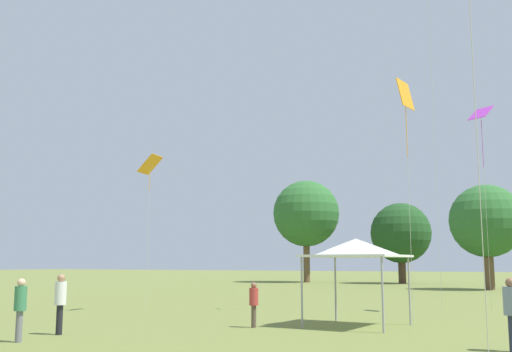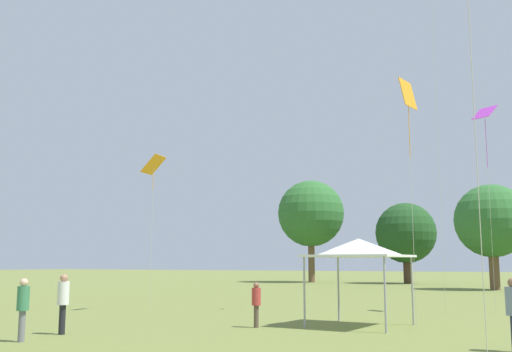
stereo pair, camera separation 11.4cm
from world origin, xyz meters
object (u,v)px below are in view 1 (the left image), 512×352
object	(u,v)px
kite_3	(481,120)
distant_tree_3	(306,214)
person_standing_3	(20,304)
kite_5	(150,167)
distant_tree_0	(401,233)
canopy_tent	(356,248)
person_standing_7	(512,308)
person_standing_4	(254,300)
person_standing_2	(60,298)
distant_tree_1	(486,221)
kite_2	(405,100)

from	to	relation	value
kite_3	distant_tree_3	size ratio (longest dim) A/B	0.80
person_standing_3	kite_5	size ratio (longest dim) A/B	0.25
distant_tree_0	distant_tree_3	bearing A→B (deg)	-175.32
canopy_tent	distant_tree_0	distance (m)	44.96
person_standing_7	distant_tree_0	bearing A→B (deg)	-15.53
person_standing_4	distant_tree_3	world-z (taller)	distant_tree_3
person_standing_4	canopy_tent	distance (m)	4.06
person_standing_2	person_standing_7	bearing A→B (deg)	46.55
person_standing_2	distant_tree_0	distance (m)	50.72
person_standing_7	distant_tree_1	bearing A→B (deg)	-25.29
person_standing_4	distant_tree_3	xyz separation A→B (m)	(-16.14, 45.12, 6.85)
canopy_tent	kite_3	distance (m)	10.18
person_standing_4	canopy_tent	world-z (taller)	canopy_tent
canopy_tent	distant_tree_0	size ratio (longest dim) A/B	0.40
kite_5	canopy_tent	bearing A→B (deg)	116.34
kite_5	distant_tree_0	bearing A→B (deg)	-146.46
kite_5	person_standing_2	bearing A→B (deg)	55.15
canopy_tent	kite_3	bearing A→B (deg)	63.74
distant_tree_3	kite_5	bearing A→B (deg)	-77.97
person_standing_7	distant_tree_0	distance (m)	50.26
person_standing_3	person_standing_7	bearing A→B (deg)	164.60
distant_tree_0	person_standing_4	bearing A→B (deg)	-83.12
kite_2	canopy_tent	bearing A→B (deg)	145.81
person_standing_2	distant_tree_1	size ratio (longest dim) A/B	0.21
person_standing_3	person_standing_7	xyz separation A→B (m)	(12.49, 4.24, 0.02)
canopy_tent	kite_2	xyz separation A→B (m)	(1.93, 0.03, 5.18)
canopy_tent	distant_tree_3	xyz separation A→B (m)	(-19.21, 43.18, 5.06)
distant_tree_3	person_standing_4	bearing A→B (deg)	-70.32
distant_tree_1	canopy_tent	bearing A→B (deg)	-92.20
kite_5	distant_tree_1	xyz separation A→B (m)	(11.63, 30.45, -1.04)
canopy_tent	distant_tree_1	size ratio (longest dim) A/B	0.40
person_standing_3	kite_2	world-z (taller)	kite_2
person_standing_4	distant_tree_1	size ratio (longest dim) A/B	0.18
person_standing_2	distant_tree_3	xyz separation A→B (m)	(-11.70, 49.66, 6.66)
kite_5	distant_tree_3	world-z (taller)	distant_tree_3
person_standing_3	distant_tree_0	distance (m)	52.55
person_standing_7	canopy_tent	distance (m)	6.86
canopy_tent	distant_tree_0	world-z (taller)	distant_tree_0
person_standing_7	distant_tree_3	world-z (taller)	distant_tree_3
canopy_tent	person_standing_4	bearing A→B (deg)	-147.69
person_standing_2	person_standing_3	xyz separation A→B (m)	(0.29, -1.82, -0.05)
distant_tree_1	distant_tree_3	xyz separation A→B (m)	(-20.45, 10.97, 2.17)
kite_3	distant_tree_3	world-z (taller)	distant_tree_3
person_standing_2	kite_3	world-z (taller)	kite_3
person_standing_3	person_standing_4	distance (m)	7.59
canopy_tent	distant_tree_0	bearing A→B (deg)	101.08
distant_tree_1	distant_tree_3	size ratio (longest dim) A/B	0.75
canopy_tent	person_standing_7	bearing A→B (deg)	-37.65
person_standing_3	kite_3	size ratio (longest dim) A/B	0.19
person_standing_4	distant_tree_3	distance (m)	48.41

